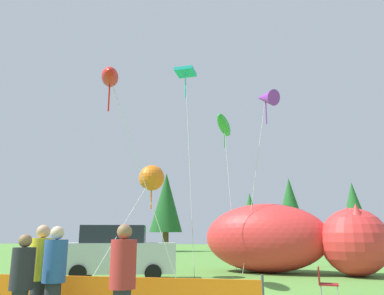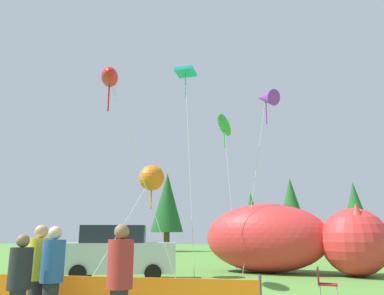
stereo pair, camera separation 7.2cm
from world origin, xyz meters
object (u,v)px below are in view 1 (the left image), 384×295
object	(u,v)px
kite_green_fish	(224,126)
kite_teal_diamond	(186,76)
kite_purple_delta	(265,98)
spectator_in_red_shirt	(21,282)
inflatable_cat	(286,240)
spectator_in_white_shirt	(123,280)
spectator_in_yellow_shirt	(54,275)
kite_red_lizard	(110,78)
folding_chair	(325,281)
kite_orange_flower	(152,178)
parked_car	(118,253)
spectator_in_grey_shirt	(40,273)

from	to	relation	value
kite_green_fish	kite_teal_diamond	distance (m)	4.48
kite_purple_delta	spectator_in_red_shirt	bearing A→B (deg)	-112.68
inflatable_cat	spectator_in_white_shirt	world-z (taller)	inflatable_cat
spectator_in_white_shirt	kite_teal_diamond	xyz separation A→B (m)	(-0.83, 10.87, 8.21)
spectator_in_yellow_shirt	kite_green_fish	size ratio (longest dim) A/B	0.22
kite_red_lizard	kite_green_fish	distance (m)	9.19
folding_chair	kite_orange_flower	xyz separation A→B (m)	(-5.89, 4.48, 3.52)
inflatable_cat	kite_green_fish	world-z (taller)	kite_green_fish
parked_car	kite_green_fish	world-z (taller)	kite_green_fish
spectator_in_yellow_shirt	kite_orange_flower	xyz separation A→B (m)	(-0.58, 8.80, 3.01)
spectator_in_yellow_shirt	kite_purple_delta	xyz separation A→B (m)	(4.40, 10.86, 7.07)
spectator_in_white_shirt	kite_green_fish	bearing A→B (deg)	87.05
folding_chair	kite_purple_delta	distance (m)	10.04
parked_car	kite_orange_flower	world-z (taller)	kite_orange_flower
spectator_in_grey_shirt	kite_orange_flower	distance (m)	9.15
spectator_in_grey_shirt	kite_purple_delta	size ratio (longest dim) A/B	0.21
parked_car	inflatable_cat	bearing A→B (deg)	13.11
kite_teal_diamond	spectator_in_grey_shirt	bearing A→B (deg)	-95.54
kite_purple_delta	spectator_in_grey_shirt	bearing A→B (deg)	-114.02
spectator_in_red_shirt	kite_green_fish	bearing A→B (deg)	80.19
spectator_in_grey_shirt	folding_chair	bearing A→B (deg)	36.26
kite_green_fish	kite_teal_diamond	bearing A→B (deg)	-112.05
kite_purple_delta	kite_teal_diamond	bearing A→B (deg)	-170.90
spectator_in_yellow_shirt	kite_teal_diamond	world-z (taller)	kite_teal_diamond
spectator_in_grey_shirt	kite_orange_flower	xyz separation A→B (m)	(-0.22, 8.64, 3.00)
kite_green_fish	spectator_in_yellow_shirt	bearing A→B (deg)	-98.84
folding_chair	kite_red_lizard	distance (m)	9.68
spectator_in_yellow_shirt	folding_chair	bearing A→B (deg)	39.17
parked_car	kite_teal_diamond	bearing A→B (deg)	30.70
spectator_in_red_shirt	kite_orange_flower	world-z (taller)	kite_orange_flower
kite_green_fish	kite_purple_delta	distance (m)	3.99
spectator_in_white_shirt	spectator_in_yellow_shirt	bearing A→B (deg)	156.91
spectator_in_red_shirt	spectator_in_white_shirt	world-z (taller)	spectator_in_white_shirt
parked_car	folding_chair	xyz separation A→B (m)	(6.97, -3.75, -0.51)
parked_car	kite_purple_delta	world-z (taller)	kite_purple_delta
folding_chair	spectator_in_white_shirt	size ratio (longest dim) A/B	0.46
kite_orange_flower	kite_green_fish	bearing A→B (deg)	62.60
spectator_in_red_shirt	spectator_in_yellow_shirt	bearing A→B (deg)	54.26
folding_chair	spectator_in_grey_shirt	size ratio (longest dim) A/B	0.46
folding_chair	spectator_in_yellow_shirt	distance (m)	6.87
spectator_in_yellow_shirt	spectator_in_white_shirt	bearing A→B (deg)	-23.09
folding_chair	kite_red_lizard	world-z (taller)	kite_red_lizard
inflatable_cat	spectator_in_yellow_shirt	xyz separation A→B (m)	(-5.06, -11.37, -0.44)
parked_car	spectator_in_yellow_shirt	xyz separation A→B (m)	(1.67, -8.07, -0.01)
spectator_in_white_shirt	kite_purple_delta	size ratio (longest dim) A/B	0.21
kite_teal_diamond	folding_chair	bearing A→B (deg)	-51.61
spectator_in_red_shirt	spectator_in_white_shirt	bearing A→B (deg)	-5.36
spectator_in_yellow_shirt	kite_teal_diamond	size ratio (longest dim) A/B	0.19
folding_chair	kite_green_fish	bearing A→B (deg)	119.18
parked_car	spectator_in_white_shirt	bearing A→B (deg)	-83.29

